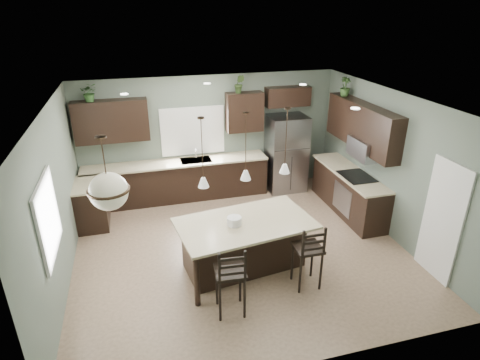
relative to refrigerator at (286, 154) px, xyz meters
name	(u,v)px	position (x,y,z in m)	size (l,w,h in m)	color
ground	(240,249)	(-1.78, -2.33, -0.93)	(6.00, 6.00, 0.00)	#9E8466
pantry_door	(442,221)	(1.19, -3.88, 0.09)	(0.04, 0.82, 2.04)	white
window_back	(193,131)	(-2.18, 0.41, 0.62)	(1.35, 0.02, 1.00)	white
window_left	(47,218)	(-4.77, -3.13, 0.62)	(0.02, 1.10, 1.00)	white
left_return_cabs	(92,205)	(-4.48, -0.63, -0.48)	(0.60, 0.90, 0.90)	black
left_return_countertop	(90,184)	(-4.46, -0.63, -0.01)	(0.66, 0.96, 0.04)	beige
back_lower_cabs	(178,181)	(-2.63, 0.12, -0.48)	(4.20, 0.60, 0.90)	black
back_countertop	(177,163)	(-2.63, 0.10, -0.01)	(4.20, 0.66, 0.04)	beige
sink_inset	(196,160)	(-2.18, 0.10, 0.01)	(0.70, 0.45, 0.01)	gray
faucet	(196,155)	(-2.18, 0.07, 0.16)	(0.02, 0.02, 0.28)	silver
back_upper_left	(111,121)	(-3.93, 0.25, 1.02)	(1.55, 0.34, 0.90)	black
back_upper_right	(244,112)	(-0.98, 0.25, 1.02)	(0.85, 0.34, 0.90)	black
fridge_header	(288,96)	(0.07, 0.25, 1.32)	(1.05, 0.34, 0.45)	black
right_lower_cabs	(348,192)	(0.92, -1.45, -0.48)	(0.60, 2.35, 0.90)	black
right_countertop	(350,173)	(0.90, -1.45, -0.01)	(0.66, 2.35, 0.04)	beige
cooktop	(357,176)	(0.90, -1.73, 0.02)	(0.58, 0.75, 0.02)	black
wall_oven_front	(342,199)	(0.61, -1.73, -0.48)	(0.01, 0.72, 0.60)	gray
right_upper_cabs	(362,126)	(1.05, -1.45, 1.02)	(0.34, 2.35, 0.90)	black
microwave	(365,149)	(1.00, -1.73, 0.62)	(0.40, 0.75, 0.40)	gray
refrigerator	(286,154)	(0.00, 0.00, 0.00)	(0.90, 0.74, 1.85)	gray
kitchen_island	(245,246)	(-1.86, -2.91, -0.46)	(2.23, 1.27, 0.92)	black
serving_dish	(234,221)	(-2.06, -2.94, 0.07)	(0.24, 0.24, 0.14)	white
bar_stool_left	(230,279)	(-2.36, -3.87, -0.33)	(0.44, 0.44, 1.18)	black
bar_stool_right	(307,255)	(-1.02, -3.59, -0.34)	(0.43, 0.43, 1.17)	black
pendant_left	(202,153)	(-2.55, -3.01, 1.32)	(0.17, 0.17, 1.10)	white
pendant_center	(246,147)	(-1.86, -2.91, 1.32)	(0.17, 0.17, 1.10)	white
pendant_right	(286,141)	(-1.16, -2.82, 1.32)	(0.17, 0.17, 1.10)	silver
chandelier	(106,174)	(-3.88, -3.56, 1.37)	(0.54, 0.54, 1.00)	beige
plant_back_left	(89,92)	(-4.28, 0.22, 1.66)	(0.34, 0.29, 0.38)	#2C5525
plant_back_right	(239,84)	(-1.11, 0.22, 1.68)	(0.23, 0.18, 0.41)	#30481F
plant_right_wall	(345,87)	(1.02, -0.66, 1.68)	(0.23, 0.23, 0.41)	#325525
room_shell	(241,166)	(-1.78, -2.33, 0.77)	(6.00, 6.00, 6.00)	slate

